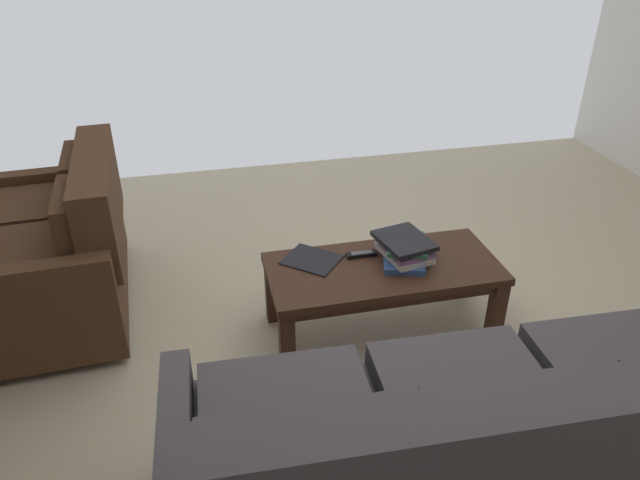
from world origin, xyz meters
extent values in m
cube|color=beige|center=(0.00, 0.00, 0.00)|extent=(5.64, 5.00, 0.01)
cylinder|color=black|center=(-0.87, 0.67, 0.03)|extent=(0.05, 0.05, 0.06)
cylinder|color=black|center=(0.83, 0.60, 0.03)|extent=(0.05, 0.05, 0.06)
cube|color=#4C474C|center=(-0.01, 0.96, 0.26)|extent=(1.89, 0.84, 0.40)
cube|color=#4C474C|center=(-0.63, 0.96, 0.51)|extent=(0.61, 0.70, 0.10)
cube|color=#4C474C|center=(-0.01, 0.94, 0.51)|extent=(0.61, 0.70, 0.10)
cube|color=#4C474C|center=(0.61, 0.91, 0.51)|extent=(0.61, 0.70, 0.10)
cube|color=#4C474C|center=(0.01, 1.28, 0.64)|extent=(1.87, 0.26, 0.47)
cube|color=#4C474C|center=(0.00, 1.17, 0.64)|extent=(0.56, 0.14, 0.34)
cube|color=#4C474C|center=(0.62, 1.14, 0.64)|extent=(0.56, 0.14, 0.34)
cylinder|color=black|center=(1.99, -1.12, 0.03)|extent=(0.05, 0.05, 0.06)
cylinder|color=black|center=(1.34, -1.16, 0.03)|extent=(0.05, 0.05, 0.06)
cylinder|color=black|center=(1.29, -0.32, 0.03)|extent=(0.05, 0.05, 0.06)
cube|color=#4C301E|center=(1.64, -0.72, 0.26)|extent=(0.83, 1.05, 0.40)
cube|color=#4C301E|center=(1.68, -0.97, 0.51)|extent=(0.71, 0.50, 0.10)
cube|color=#4C301E|center=(1.65, -0.47, 0.51)|extent=(0.71, 0.50, 0.10)
cube|color=#4C301E|center=(1.32, -0.74, 0.64)|extent=(0.24, 1.01, 0.46)
cube|color=#4C301E|center=(1.44, -0.98, 0.64)|extent=(0.14, 0.46, 0.33)
cube|color=#4C301E|center=(1.41, -0.48, 0.64)|extent=(0.14, 0.46, 0.33)
cube|color=#4C301E|center=(1.67, -1.27, 0.33)|extent=(0.78, 0.14, 0.56)
cube|color=#4C301E|center=(1.61, -0.17, 0.33)|extent=(0.78, 0.14, 0.56)
cube|color=#3D2316|center=(-0.05, -0.14, 0.38)|extent=(1.16, 0.52, 0.04)
cube|color=#3D2316|center=(-0.05, -0.14, 0.34)|extent=(1.07, 0.47, 0.05)
cube|color=#3D2316|center=(-0.59, -0.36, 0.18)|extent=(0.07, 0.07, 0.36)
cube|color=#3D2316|center=(0.48, -0.36, 0.18)|extent=(0.07, 0.07, 0.36)
cube|color=#3D2316|center=(-0.59, 0.08, 0.18)|extent=(0.07, 0.07, 0.36)
cube|color=#3D2316|center=(0.48, 0.08, 0.18)|extent=(0.07, 0.07, 0.36)
cube|color=#385693|center=(-0.16, -0.16, 0.42)|extent=(0.27, 0.33, 0.03)
cube|color=silver|center=(-0.17, -0.16, 0.45)|extent=(0.24, 0.30, 0.03)
cube|color=#996699|center=(-0.18, -0.16, 0.47)|extent=(0.24, 0.28, 0.03)
cube|color=#337F51|center=(-0.18, -0.16, 0.50)|extent=(0.26, 0.29, 0.02)
cube|color=black|center=(-0.16, -0.16, 0.52)|extent=(0.28, 0.32, 0.02)
cube|color=black|center=(0.03, -0.25, 0.41)|extent=(0.16, 0.05, 0.02)
cube|color=#59595B|center=(0.03, -0.25, 0.42)|extent=(0.11, 0.03, 0.00)
cube|color=black|center=(0.29, -0.27, 0.41)|extent=(0.34, 0.34, 0.01)
camera|label=1|loc=(0.83, 2.25, 2.00)|focal=33.58mm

